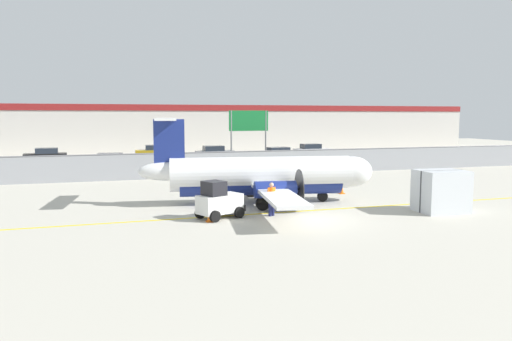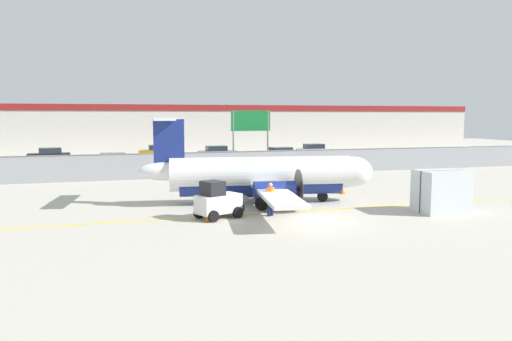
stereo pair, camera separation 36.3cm
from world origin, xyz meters
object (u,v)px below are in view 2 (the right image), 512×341
Objects in this scene: baggage_tug at (218,201)px; parked_car_4 at (280,155)px; cargo_container at (441,192)px; highway_sign at (251,126)px; parked_car_3 at (217,153)px; traffic_cone_far_left at (208,215)px; traffic_cone_near_right at (342,189)px; ground_crew_worker at (270,197)px; parked_car_2 at (158,152)px; commuter_airplane at (265,176)px; traffic_cone_near_left at (237,207)px; parked_car_5 at (315,151)px; parked_car_0 at (49,155)px; parked_car_1 at (112,162)px.

parked_car_4 is at bearing 40.04° from baggage_tug.
highway_sign is (-4.21, 20.78, 3.04)m from cargo_container.
traffic_cone_far_left is at bearing -104.13° from parked_car_3.
traffic_cone_near_right is at bearing 110.25° from cargo_container.
cargo_container is at bearing -78.54° from highway_sign.
baggage_tug is 31.66m from parked_car_3.
ground_crew_worker is at bearing 173.13° from cargo_container.
parked_car_2 is at bearing -22.76° from ground_crew_worker.
ground_crew_worker and parked_car_4 have the same top height.
commuter_airplane is at bearing 44.05° from traffic_cone_far_left.
parked_car_2 is 1.01× the size of parked_car_3.
traffic_cone_near_left is (-1.38, 1.32, -0.64)m from ground_crew_worker.
commuter_airplane is 6.33× the size of cargo_container.
parked_car_4 is 7.88m from parked_car_5.
ground_crew_worker is at bearing 108.24° from parked_car_0.
ground_crew_worker is at bearing 110.46° from parked_car_1.
commuter_airplane is at bearing 115.79° from parked_car_1.
parked_car_4 is at bearing -141.80° from parked_car_5.
ground_crew_worker is 2.66× the size of traffic_cone_near_right.
highway_sign is (0.34, -12.05, 3.24)m from parked_car_3.
commuter_airplane is at bearing -163.00° from traffic_cone_near_right.
parked_car_1 is at bearing 67.74° from parked_car_2.
highway_sign is (11.88, -4.03, 3.24)m from parked_car_1.
ground_crew_worker reaches higher than traffic_cone_near_left.
parked_car_2 is (-1.97, 34.66, -0.06)m from ground_crew_worker.
commuter_airplane is at bearing -40.17° from ground_crew_worker.
commuter_airplane is at bearing -97.65° from parked_car_3.
parked_car_5 reaches higher than traffic_cone_near_left.
traffic_cone_far_left is at bearing -112.05° from highway_sign.
parked_car_4 is (12.04, -8.14, 0.00)m from parked_car_2.
parked_car_3 reaches higher than traffic_cone_near_right.
parked_car_2 is 7.19m from parked_car_3.
baggage_tug reaches higher than parked_car_4.
traffic_cone_near_right is 0.15× the size of parked_car_2.
cargo_container is 33.14m from parked_car_3.
traffic_cone_near_right is at bearing 30.18° from traffic_cone_far_left.
baggage_tug is 20.47m from highway_sign.
commuter_airplane reaches higher than parked_car_0.
traffic_cone_near_left and traffic_cone_near_right have the same top height.
parked_car_3 is at bearing -142.19° from parked_car_1.
parked_car_0 is 24.27m from parked_car_4.
parked_car_4 is (3.29, 21.10, 0.58)m from traffic_cone_near_right.
parked_car_2 is (-8.74, 29.24, 0.58)m from traffic_cone_near_right.
baggage_tug is at bearing -139.74° from traffic_cone_near_left.
parked_car_0 is 29.68m from parked_car_5.
cargo_container is 3.96× the size of traffic_cone_near_right.
baggage_tug is at bearing -121.22° from parked_car_5.
cargo_container is 10.69m from traffic_cone_near_left.
commuter_airplane reaches higher than traffic_cone_near_right.
parked_car_5 is (15.35, 27.76, -0.71)m from commuter_airplane.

